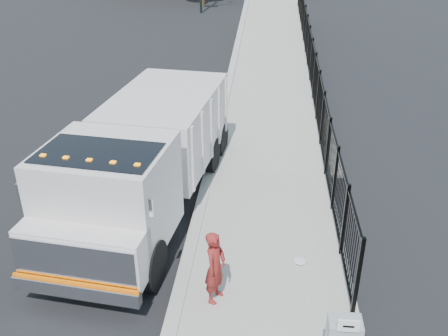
{
  "coord_description": "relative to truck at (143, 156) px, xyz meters",
  "views": [
    {
      "loc": [
        1.67,
        -9.7,
        7.29
      ],
      "look_at": [
        0.62,
        2.0,
        1.21
      ],
      "focal_mm": 40.0,
      "sensor_mm": 36.0,
      "label": 1
    }
  ],
  "objects": [
    {
      "name": "ramp",
      "position": [
        3.57,
        14.33,
        -1.64
      ],
      "size": [
        3.95,
        24.06,
        3.19
      ],
      "primitive_type": "cube",
      "rotation": [
        0.06,
        0.0,
        0.0
      ],
      "color": "#9E998E",
      "rests_on": "ground"
    },
    {
      "name": "sidewalk",
      "position": [
        3.37,
        -3.67,
        -1.58
      ],
      "size": [
        3.55,
        12.0,
        0.12
      ],
      "primitive_type": "cube",
      "color": "#9E998E",
      "rests_on": "ground"
    },
    {
      "name": "ground",
      "position": [
        1.45,
        -1.67,
        -1.64
      ],
      "size": [
        120.0,
        120.0,
        0.0
      ],
      "primitive_type": "plane",
      "color": "black",
      "rests_on": "ground"
    },
    {
      "name": "debris",
      "position": [
        4.03,
        -2.09,
        -1.48
      ],
      "size": [
        0.33,
        0.33,
        0.08
      ],
      "primitive_type": "ellipsoid",
      "color": "silver",
      "rests_on": "sidewalk"
    },
    {
      "name": "arrow_sign",
      "position": [
        4.55,
        -5.4,
        -0.16
      ],
      "size": [
        0.35,
        0.04,
        0.22
      ],
      "primitive_type": "cube",
      "color": "white",
      "rests_on": "utility_cabinet"
    },
    {
      "name": "truck",
      "position": [
        0.0,
        0.0,
        0.0
      ],
      "size": [
        3.7,
        8.76,
        2.91
      ],
      "rotation": [
        0.0,
        0.0,
        -0.12
      ],
      "color": "black",
      "rests_on": "ground"
    },
    {
      "name": "worker",
      "position": [
        2.23,
        -3.46,
        -0.71
      ],
      "size": [
        0.56,
        0.68,
        1.61
      ],
      "primitive_type": "imported",
      "rotation": [
        0.0,
        0.0,
        1.24
      ],
      "color": "maroon",
      "rests_on": "sidewalk"
    },
    {
      "name": "curb",
      "position": [
        1.45,
        -3.67,
        -1.56
      ],
      "size": [
        0.3,
        12.0,
        0.16
      ],
      "primitive_type": "cube",
      "color": "#ADAAA3",
      "rests_on": "ground"
    },
    {
      "name": "iron_fence",
      "position": [
        5.0,
        10.33,
        -0.74
      ],
      "size": [
        0.1,
        28.0,
        1.8
      ],
      "primitive_type": "cube",
      "color": "black",
      "rests_on": "ground"
    }
  ]
}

